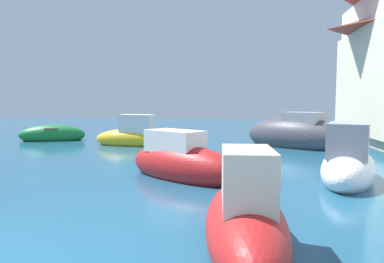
{
  "coord_description": "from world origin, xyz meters",
  "views": [
    {
      "loc": [
        3.66,
        -3.65,
        2.21
      ],
      "look_at": [
        1.59,
        12.21,
        0.85
      ],
      "focal_mm": 33.53,
      "sensor_mm": 36.0,
      "label": 1
    }
  ],
  "objects_px": {
    "moored_boat_6": "(245,220)",
    "moored_boat_9": "(348,164)",
    "moored_boat_0": "(52,135)",
    "moored_boat_5": "(132,136)",
    "moored_boat_7": "(182,163)",
    "moored_boat_2": "(296,135)"
  },
  "relations": [
    {
      "from": "moored_boat_6",
      "to": "moored_boat_9",
      "type": "relative_size",
      "value": 0.98
    },
    {
      "from": "moored_boat_7",
      "to": "moored_boat_0",
      "type": "bearing_deg",
      "value": 169.61
    },
    {
      "from": "moored_boat_0",
      "to": "moored_boat_6",
      "type": "bearing_deg",
      "value": 107.74
    },
    {
      "from": "moored_boat_5",
      "to": "moored_boat_0",
      "type": "bearing_deg",
      "value": -9.71
    },
    {
      "from": "moored_boat_0",
      "to": "moored_boat_6",
      "type": "xyz_separation_m",
      "value": [
        10.48,
        -13.45,
        0.09
      ]
    },
    {
      "from": "moored_boat_0",
      "to": "moored_boat_7",
      "type": "relative_size",
      "value": 0.93
    },
    {
      "from": "moored_boat_5",
      "to": "moored_boat_6",
      "type": "height_order",
      "value": "moored_boat_5"
    },
    {
      "from": "moored_boat_7",
      "to": "moored_boat_9",
      "type": "xyz_separation_m",
      "value": [
        4.58,
        0.0,
        0.06
      ]
    },
    {
      "from": "moored_boat_0",
      "to": "moored_boat_5",
      "type": "xyz_separation_m",
      "value": [
        5.11,
        -1.57,
        0.14
      ]
    },
    {
      "from": "moored_boat_5",
      "to": "moored_boat_6",
      "type": "bearing_deg",
      "value": 121.65
    },
    {
      "from": "moored_boat_0",
      "to": "moored_boat_5",
      "type": "height_order",
      "value": "moored_boat_5"
    },
    {
      "from": "moored_boat_0",
      "to": "moored_boat_5",
      "type": "distance_m",
      "value": 5.34
    },
    {
      "from": "moored_boat_2",
      "to": "moored_boat_5",
      "type": "relative_size",
      "value": 1.39
    },
    {
      "from": "moored_boat_2",
      "to": "moored_boat_6",
      "type": "bearing_deg",
      "value": 115.78
    },
    {
      "from": "moored_boat_0",
      "to": "moored_boat_2",
      "type": "relative_size",
      "value": 0.68
    },
    {
      "from": "moored_boat_9",
      "to": "moored_boat_2",
      "type": "bearing_deg",
      "value": 21.36
    },
    {
      "from": "moored_boat_5",
      "to": "moored_boat_7",
      "type": "bearing_deg",
      "value": 124.32
    },
    {
      "from": "moored_boat_6",
      "to": "moored_boat_2",
      "type": "bearing_deg",
      "value": -15.58
    },
    {
      "from": "moored_boat_0",
      "to": "moored_boat_2",
      "type": "height_order",
      "value": "moored_boat_2"
    },
    {
      "from": "moored_boat_2",
      "to": "moored_boat_5",
      "type": "bearing_deg",
      "value": 41.72
    },
    {
      "from": "moored_boat_5",
      "to": "moored_boat_7",
      "type": "height_order",
      "value": "moored_boat_5"
    },
    {
      "from": "moored_boat_6",
      "to": "moored_boat_0",
      "type": "bearing_deg",
      "value": 34.36
    }
  ]
}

